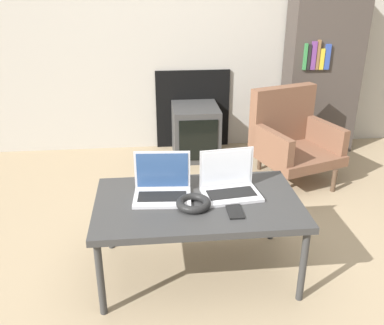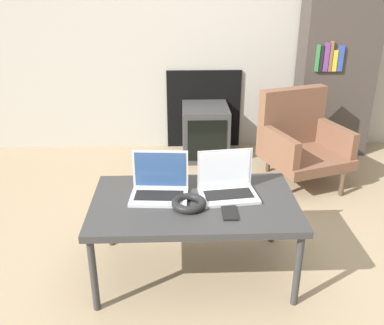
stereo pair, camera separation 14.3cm
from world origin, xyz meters
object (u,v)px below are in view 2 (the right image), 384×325
at_px(headphones, 189,203).
at_px(armchair, 300,138).
at_px(phone, 230,213).
at_px(tv, 205,131).
at_px(laptop_left, 160,186).
at_px(laptop_right, 227,185).

bearing_deg(headphones, armchair, 53.46).
height_order(phone, tv, tv).
relative_size(tv, armchair, 0.66).
height_order(laptop_left, tv, laptop_left).
distance_m(laptop_right, armchair, 1.31).
height_order(tv, armchair, armchair).
bearing_deg(laptop_left, tv, 81.65).
xyz_separation_m(headphones, armchair, (0.91, 1.23, -0.12)).
xyz_separation_m(laptop_right, tv, (-0.01, 1.60, -0.27)).
bearing_deg(phone, laptop_left, 148.99).
distance_m(tv, armchair, 0.88).
distance_m(headphones, armchair, 1.54).
bearing_deg(laptop_right, tv, 83.21).
height_order(laptop_right, tv, laptop_right).
bearing_deg(headphones, laptop_right, 33.01).
bearing_deg(phone, headphones, 159.18).
bearing_deg(armchair, headphones, -145.65).
bearing_deg(tv, armchair, -35.25).
distance_m(phone, tv, 1.82).
bearing_deg(phone, armchair, 61.37).
bearing_deg(headphones, tv, 83.44).
relative_size(laptop_left, headphones, 1.75).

